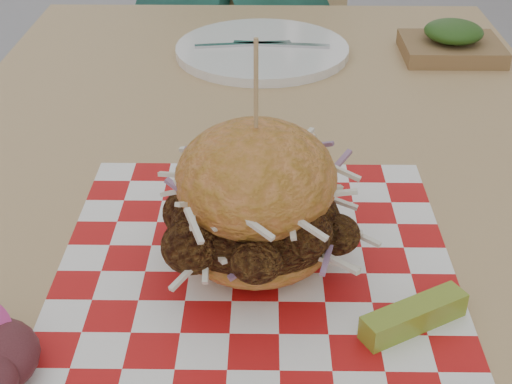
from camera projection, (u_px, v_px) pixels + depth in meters
patio_table at (260, 217)px, 0.86m from camera, size 0.80×1.20×0.75m
patio_chair at (263, 39)px, 1.75m from camera, size 0.42×0.43×0.95m
paper_liner at (256, 260)px, 0.66m from camera, size 0.36×0.36×0.00m
sandwich at (256, 206)px, 0.63m from camera, size 0.19×0.19×0.21m
pickle_spear at (414, 316)px, 0.58m from camera, size 0.09×0.07×0.02m
place_setting at (262, 50)px, 1.11m from camera, size 0.27×0.27×0.02m
kraft_tray at (452, 42)px, 1.10m from camera, size 0.15×0.12×0.06m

